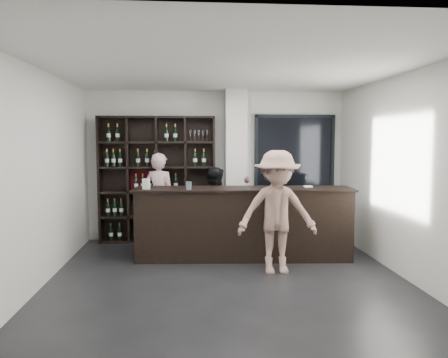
{
  "coord_description": "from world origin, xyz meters",
  "views": [
    {
      "loc": [
        -0.51,
        -5.84,
        1.96
      ],
      "look_at": [
        0.02,
        1.1,
        1.33
      ],
      "focal_mm": 35.0,
      "sensor_mm": 36.0,
      "label": 1
    }
  ],
  "objects": [
    {
      "name": "taster_black",
      "position": [
        -0.1,
        1.94,
        0.74
      ],
      "size": [
        0.88,
        0.79,
        1.47
      ],
      "primitive_type": "imported",
      "rotation": [
        0.0,
        0.0,
        2.74
      ],
      "color": "black",
      "rests_on": "floor"
    },
    {
      "name": "wine_shelf",
      "position": [
        -1.15,
        2.57,
        1.2
      ],
      "size": [
        2.2,
        0.35,
        2.4
      ],
      "primitive_type": null,
      "color": "black",
      "rests_on": "floor"
    },
    {
      "name": "structural_column",
      "position": [
        0.35,
        2.47,
        1.45
      ],
      "size": [
        0.4,
        0.4,
        2.9
      ],
      "primitive_type": "cube",
      "color": "silver",
      "rests_on": "floor"
    },
    {
      "name": "spit_cup",
      "position": [
        -0.54,
        1.04,
        1.23
      ],
      "size": [
        0.09,
        0.09,
        0.12
      ],
      "primitive_type": "cylinder",
      "rotation": [
        0.0,
        0.0,
        0.0
      ],
      "color": "#95AAB9",
      "rests_on": "tasting_counter"
    },
    {
      "name": "glass_panel",
      "position": [
        1.55,
        2.69,
        1.4
      ],
      "size": [
        1.6,
        0.08,
        2.1
      ],
      "color": "black",
      "rests_on": "floor"
    },
    {
      "name": "card_stand",
      "position": [
        -1.22,
        1.11,
        1.26
      ],
      "size": [
        0.12,
        0.1,
        0.17
      ],
      "primitive_type": "cube",
      "rotation": [
        0.0,
        0.0,
        -0.41
      ],
      "color": "white",
      "rests_on": "tasting_counter"
    },
    {
      "name": "taster_pink",
      "position": [
        -1.1,
        2.4,
        0.86
      ],
      "size": [
        0.74,
        0.62,
        1.72
      ],
      "primitive_type": "imported",
      "rotation": [
        0.0,
        0.0,
        2.74
      ],
      "color": "beige",
      "rests_on": "floor"
    },
    {
      "name": "wine_glass",
      "position": [
        0.39,
        1.07,
        1.28
      ],
      "size": [
        0.11,
        0.11,
        0.22
      ],
      "primitive_type": null,
      "rotation": [
        0.0,
        0.0,
        0.29
      ],
      "color": "white",
      "rests_on": "tasting_counter"
    },
    {
      "name": "napkin_stack",
      "position": [
        1.44,
        1.24,
        1.18
      ],
      "size": [
        0.13,
        0.13,
        0.02
      ],
      "primitive_type": "cube",
      "rotation": [
        0.0,
        0.0,
        -0.01
      ],
      "color": "white",
      "rests_on": "tasting_counter"
    },
    {
      "name": "tasting_counter",
      "position": [
        0.35,
        1.2,
        0.59
      ],
      "size": [
        3.56,
        0.73,
        1.17
      ],
      "rotation": [
        0.0,
        0.0,
        -0.06
      ],
      "color": "black",
      "rests_on": "floor"
    },
    {
      "name": "customer",
      "position": [
        0.75,
        0.4,
        0.9
      ],
      "size": [
        1.17,
        0.67,
        1.81
      ],
      "primitive_type": "imported",
      "rotation": [
        0.0,
        0.0,
        0.0
      ],
      "color": "#A37B6B",
      "rests_on": "floor"
    },
    {
      "name": "floor",
      "position": [
        0.0,
        0.0,
        -0.01
      ],
      "size": [
        5.0,
        5.5,
        0.01
      ],
      "primitive_type": "cube",
      "color": "black",
      "rests_on": "ground"
    }
  ]
}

